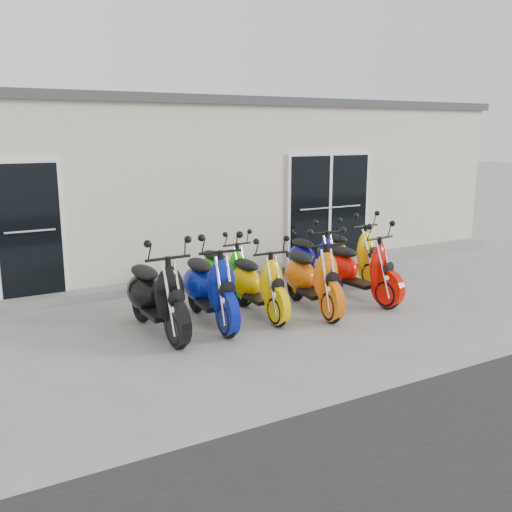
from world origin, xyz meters
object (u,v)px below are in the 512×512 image
object	(u,v)px
scooter_front_black	(156,284)
scooter_back_blue	(314,251)
scooter_front_red	(359,260)
scooter_back_green	(225,263)
scooter_front_orange_a	(258,274)
scooter_front_blue	(209,276)
scooter_back_yellow	(348,245)
scooter_front_orange_b	(312,268)

from	to	relation	value
scooter_front_black	scooter_back_blue	xyz separation A→B (m)	(3.33, 1.06, -0.07)
scooter_front_red	scooter_back_green	world-z (taller)	scooter_front_red
scooter_front_orange_a	scooter_back_blue	bearing A→B (deg)	31.67
scooter_front_blue	scooter_back_green	size ratio (longest dim) A/B	1.18
scooter_front_black	scooter_front_orange_a	xyz separation A→B (m)	(1.60, 0.04, -0.07)
scooter_front_black	scooter_back_green	world-z (taller)	scooter_front_black
scooter_front_black	scooter_back_yellow	xyz separation A→B (m)	(4.07, 1.02, -0.04)
scooter_front_red	scooter_back_blue	xyz separation A→B (m)	(-0.10, 1.12, -0.04)
scooter_back_green	scooter_back_yellow	bearing A→B (deg)	-8.64
scooter_front_red	scooter_back_yellow	distance (m)	1.25
scooter_front_red	scooter_back_blue	size ratio (longest dim) A/B	1.07
scooter_front_red	scooter_back_yellow	bearing A→B (deg)	51.64
scooter_front_orange_b	scooter_back_yellow	xyz separation A→B (m)	(1.63, 1.19, -0.02)
scooter_front_orange_b	scooter_back_yellow	distance (m)	2.02
scooter_front_orange_b	scooter_back_green	world-z (taller)	scooter_front_orange_b
scooter_front_red	scooter_back_yellow	xyz separation A→B (m)	(0.64, 1.08, -0.01)
scooter_back_blue	scooter_front_red	bearing A→B (deg)	-83.01
scooter_back_green	scooter_back_yellow	world-z (taller)	scooter_back_yellow
scooter_front_black	scooter_front_blue	world-z (taller)	scooter_front_black
scooter_front_black	scooter_back_green	bearing A→B (deg)	32.36
scooter_front_orange_a	scooter_front_red	distance (m)	1.83
scooter_front_blue	scooter_back_green	xyz separation A→B (m)	(0.77, 1.07, -0.11)
scooter_back_blue	scooter_front_orange_a	bearing A→B (deg)	-147.62
scooter_front_blue	scooter_front_orange_a	distance (m)	0.79
scooter_front_orange_b	scooter_back_yellow	world-z (taller)	scooter_front_orange_b
scooter_front_black	scooter_back_green	xyz separation A→B (m)	(1.58, 1.11, -0.11)
scooter_front_orange_a	scooter_front_blue	bearing A→B (deg)	-178.73
scooter_back_blue	scooter_back_yellow	size ratio (longest dim) A/B	0.95
scooter_front_black	scooter_back_green	distance (m)	1.93
scooter_front_black	scooter_front_orange_a	size ratio (longest dim) A/B	1.11
scooter_front_blue	scooter_front_red	bearing A→B (deg)	1.67
scooter_front_red	scooter_back_blue	bearing A→B (deg)	87.48
scooter_front_red	scooter_front_blue	bearing A→B (deg)	170.13
scooter_back_blue	scooter_back_yellow	xyz separation A→B (m)	(0.74, -0.05, 0.04)
scooter_front_orange_b	scooter_back_green	distance (m)	1.55
scooter_front_orange_b	scooter_front_black	bearing A→B (deg)	-175.70
scooter_front_black	scooter_front_blue	distance (m)	0.81
scooter_front_orange_a	scooter_front_orange_b	distance (m)	0.87
scooter_back_yellow	scooter_back_green	bearing A→B (deg)	172.45
scooter_front_blue	scooter_front_orange_b	world-z (taller)	scooter_front_blue
scooter_back_green	scooter_back_blue	size ratio (longest dim) A/B	0.94
scooter_front_orange_a	scooter_front_red	xyz separation A→B (m)	(1.83, -0.10, 0.04)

